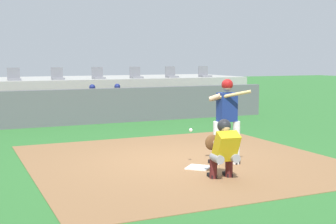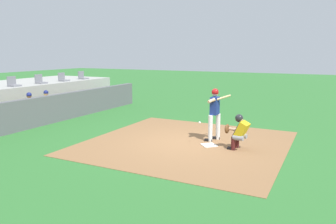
% 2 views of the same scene
% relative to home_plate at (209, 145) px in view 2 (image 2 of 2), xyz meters
% --- Properties ---
extents(ground_plane, '(80.00, 80.00, 0.00)m').
position_rel_home_plate_xyz_m(ground_plane, '(0.00, 0.80, -0.02)').
color(ground_plane, '#2D6B2D').
extents(dirt_infield, '(6.40, 6.40, 0.01)m').
position_rel_home_plate_xyz_m(dirt_infield, '(0.00, 0.80, -0.02)').
color(dirt_infield, olive).
rests_on(dirt_infield, ground).
extents(home_plate, '(0.62, 0.62, 0.02)m').
position_rel_home_plate_xyz_m(home_plate, '(0.00, 0.00, 0.00)').
color(home_plate, white).
rests_on(home_plate, dirt_infield).
extents(batter_at_plate, '(0.71, 0.74, 1.80)m').
position_rel_home_plate_xyz_m(batter_at_plate, '(0.69, 0.07, 1.01)').
color(batter_at_plate, silver).
rests_on(batter_at_plate, ground).
extents(catcher_crouched, '(0.51, 1.67, 1.13)m').
position_rel_home_plate_xyz_m(catcher_crouched, '(0.01, -0.94, 0.58)').
color(catcher_crouched, gray).
rests_on(catcher_crouched, ground).
extents(dugout_wall, '(13.00, 0.30, 1.20)m').
position_rel_home_plate_xyz_m(dugout_wall, '(0.00, 7.30, 0.58)').
color(dugout_wall, '#59595E').
rests_on(dugout_wall, ground).
extents(dugout_bench, '(11.80, 0.44, 0.45)m').
position_rel_home_plate_xyz_m(dugout_bench, '(0.00, 8.30, 0.20)').
color(dugout_bench, olive).
rests_on(dugout_bench, ground).
extents(dugout_player_2, '(0.49, 0.70, 1.30)m').
position_rel_home_plate_xyz_m(dugout_player_2, '(0.05, 8.14, 0.65)').
color(dugout_player_2, '#939399').
rests_on(dugout_player_2, ground).
extents(dugout_player_3, '(0.49, 0.70, 1.30)m').
position_rel_home_plate_xyz_m(dugout_player_3, '(0.99, 8.14, 0.65)').
color(dugout_player_3, '#939399').
rests_on(dugout_player_3, ground).
extents(stadium_seat_4, '(0.46, 0.46, 0.48)m').
position_rel_home_plate_xyz_m(stadium_seat_4, '(0.81, 10.18, 1.51)').
color(stadium_seat_4, slate).
rests_on(stadium_seat_4, stands_platform).
extents(stadium_seat_5, '(0.46, 0.46, 0.48)m').
position_rel_home_plate_xyz_m(stadium_seat_5, '(2.44, 10.18, 1.51)').
color(stadium_seat_5, slate).
rests_on(stadium_seat_5, stands_platform).
extents(stadium_seat_6, '(0.46, 0.46, 0.48)m').
position_rel_home_plate_xyz_m(stadium_seat_6, '(4.06, 10.18, 1.51)').
color(stadium_seat_6, slate).
rests_on(stadium_seat_6, stands_platform).
extents(stadium_seat_7, '(0.46, 0.46, 0.48)m').
position_rel_home_plate_xyz_m(stadium_seat_7, '(5.69, 10.18, 1.51)').
color(stadium_seat_7, slate).
rests_on(stadium_seat_7, stands_platform).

